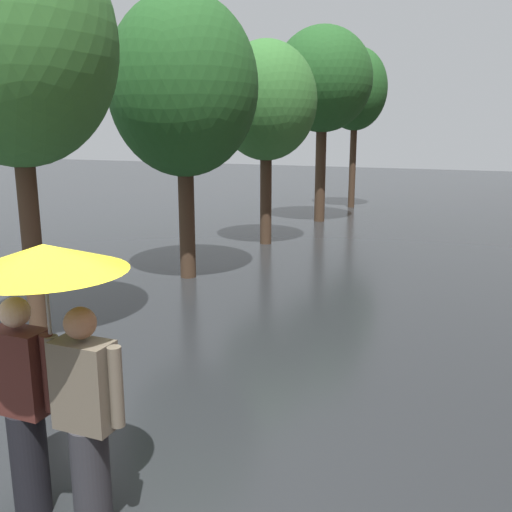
# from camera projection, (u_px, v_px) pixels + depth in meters

# --- Properties ---
(street_tree_0) EXTENTS (2.44, 2.44, 5.24)m
(street_tree_0) POSITION_uv_depth(u_px,v_px,m) (14.00, 44.00, 6.57)
(street_tree_0) COLOR #473323
(street_tree_0) RESTS_ON ground
(street_tree_1) EXTENTS (2.69, 2.69, 5.12)m
(street_tree_1) POSITION_uv_depth(u_px,v_px,m) (183.00, 87.00, 9.91)
(street_tree_1) COLOR #473323
(street_tree_1) RESTS_ON ground
(street_tree_2) EXTENTS (2.40, 2.40, 4.81)m
(street_tree_2) POSITION_uv_depth(u_px,v_px,m) (266.00, 102.00, 13.09)
(street_tree_2) COLOR #473323
(street_tree_2) RESTS_ON ground
(street_tree_3) EXTENTS (2.92, 2.92, 5.74)m
(street_tree_3) POSITION_uv_depth(u_px,v_px,m) (323.00, 81.00, 16.36)
(street_tree_3) COLOR #473323
(street_tree_3) RESTS_ON ground
(street_tree_4) EXTENTS (2.22, 2.22, 5.61)m
(street_tree_4) POSITION_uv_depth(u_px,v_px,m) (355.00, 90.00, 19.51)
(street_tree_4) COLOR #473323
(street_tree_4) RESTS_ON ground
(couple_under_umbrella) EXTENTS (1.13, 1.09, 2.02)m
(couple_under_umbrella) POSITION_uv_depth(u_px,v_px,m) (50.00, 345.00, 3.70)
(couple_under_umbrella) COLOR black
(couple_under_umbrella) RESTS_ON ground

